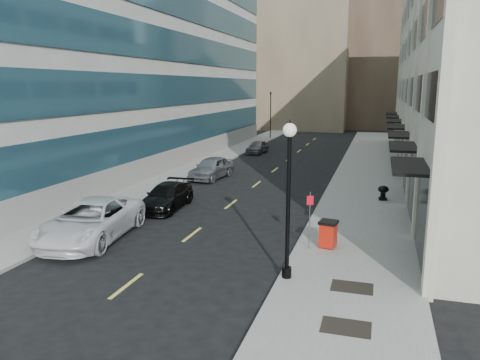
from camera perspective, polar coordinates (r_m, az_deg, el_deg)
The scene contains 20 objects.
ground at distance 15.74m, azimuth -17.44°, elevation -15.06°, with size 160.00×160.00×0.00m, color black.
sidewalk_right at distance 32.26m, azimuth 15.04°, elevation -1.15°, with size 5.00×80.00×0.15m, color gray.
sidewalk_left at distance 35.45m, azimuth -8.17°, elevation 0.24°, with size 3.00×80.00×0.15m, color gray.
building_left at distance 45.58m, azimuth -15.92°, elevation 14.92°, with size 16.14×46.00×20.00m.
skyline_tan_near at distance 80.78m, azimuth 8.26°, elevation 16.37°, with size 14.00×18.00×28.00m, color #8A765A.
skyline_brown at distance 84.14m, azimuth 17.27°, elevation 17.84°, with size 12.00×16.00×34.00m, color brown.
skyline_tan_far at distance 92.34m, azimuth 2.83°, elevation 13.97°, with size 12.00×14.00×22.00m, color #8A765A.
skyline_stone at distance 78.21m, azimuth 24.50°, elevation 12.72°, with size 10.00×14.00×20.00m, color beige.
grate_mid at distance 14.23m, azimuth 12.80°, elevation -17.08°, with size 1.40×1.00×0.01m, color black.
grate_far at distance 16.75m, azimuth 13.50°, elevation -12.58°, with size 1.40×1.00×0.01m, color black.
road_centerline at distance 30.47m, azimuth 0.61°, elevation -1.61°, with size 0.15×68.20×0.01m.
traffic_signal at distance 61.10m, azimuth 3.77°, elevation 10.31°, with size 0.66×0.66×6.98m.
car_white_van at distance 22.23m, azimuth -17.72°, elevation -4.75°, with size 2.98×6.46×1.79m, color silver.
car_black_pickup at distance 26.87m, azimuth -8.94°, elevation -2.00°, with size 1.97×4.85×1.41m, color black.
car_silver_sedan at distance 35.19m, azimuth -3.50°, elevation 1.50°, with size 1.95×4.84×1.65m, color gray.
car_grey_sedan at distance 48.47m, azimuth 2.15°, elevation 4.05°, with size 1.57×3.90×1.33m, color slate.
trash_bin at distance 20.18m, azimuth 10.70°, elevation -6.38°, with size 0.83×0.86×1.17m.
lamppost at distance 16.17m, azimuth 5.94°, elevation -0.86°, with size 0.47×0.47×5.63m.
sign_post at distance 19.64m, azimuth 8.50°, elevation -3.93°, with size 0.27×0.14×2.45m.
urn_planter at distance 29.27m, azimuth 17.06°, elevation -1.32°, with size 0.63×0.63×0.87m.
Camera 1 is at (8.21, -11.53, 6.88)m, focal length 35.00 mm.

